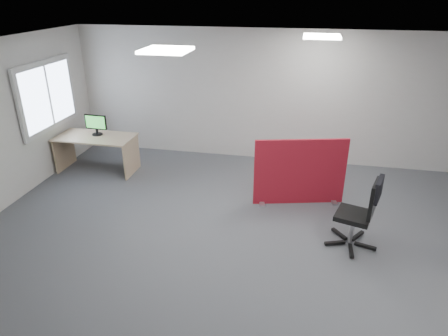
% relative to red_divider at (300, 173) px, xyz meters
% --- Properties ---
extents(floor, '(9.00, 9.00, 0.00)m').
position_rel_red_divider_xyz_m(floor, '(-0.33, -1.63, -0.57)').
color(floor, '#55585D').
rests_on(floor, ground).
extents(ceiling, '(9.00, 7.00, 0.02)m').
position_rel_red_divider_xyz_m(ceiling, '(-0.33, -1.63, 2.13)').
color(ceiling, white).
rests_on(ceiling, wall_back).
extents(wall_back, '(9.00, 0.02, 2.70)m').
position_rel_red_divider_xyz_m(wall_back, '(-0.33, 1.87, 0.78)').
color(wall_back, silver).
rests_on(wall_back, floor).
extents(window, '(0.06, 1.70, 1.30)m').
position_rel_red_divider_xyz_m(window, '(-4.77, 0.37, 0.98)').
color(window, white).
rests_on(window, wall_left).
extents(ceiling_lights, '(4.10, 4.10, 0.04)m').
position_rel_red_divider_xyz_m(ceiling_lights, '(-0.00, -0.97, 2.10)').
color(ceiling_lights, white).
rests_on(ceiling_lights, ceiling).
extents(red_divider, '(1.52, 0.43, 1.16)m').
position_rel_red_divider_xyz_m(red_divider, '(0.00, 0.00, 0.00)').
color(red_divider, '#A41525').
rests_on(red_divider, floor).
extents(second_desk, '(1.53, 0.76, 0.73)m').
position_rel_red_divider_xyz_m(second_desk, '(-4.01, 0.58, -0.02)').
color(second_desk, tan).
rests_on(second_desk, floor).
extents(monitor_second, '(0.45, 0.20, 0.41)m').
position_rel_red_divider_xyz_m(monitor_second, '(-4.01, 0.64, 0.38)').
color(monitor_second, black).
rests_on(monitor_second, second_desk).
extents(office_chair, '(0.73, 0.70, 1.09)m').
position_rel_red_divider_xyz_m(office_chair, '(0.90, -1.13, 0.05)').
color(office_chair, black).
rests_on(office_chair, floor).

